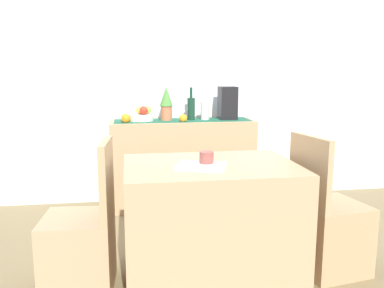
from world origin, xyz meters
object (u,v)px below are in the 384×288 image
at_px(sideboard_console, 183,163).
at_px(coffee_maker, 228,103).
at_px(fruit_bowl, 141,117).
at_px(potted_plant, 166,102).
at_px(chair_near_window, 81,247).
at_px(coffee_cup, 207,159).
at_px(dining_table, 210,223).
at_px(wine_bottle, 191,108).
at_px(chair_by_corner, 328,231).
at_px(ceramic_vase, 205,111).
at_px(open_book, 201,166).

xyz_separation_m(sideboard_console, coffee_maker, (0.43, 0.00, 0.57)).
height_order(fruit_bowl, coffee_maker, coffee_maker).
bearing_deg(potted_plant, chair_near_window, -114.03).
height_order(potted_plant, chair_near_window, potted_plant).
bearing_deg(chair_near_window, coffee_cup, -3.77).
bearing_deg(dining_table, wine_bottle, 85.91).
bearing_deg(wine_bottle, fruit_bowl, 180.00).
bearing_deg(chair_by_corner, coffee_maker, 102.54).
xyz_separation_m(ceramic_vase, open_book, (-0.31, -1.54, -0.17)).
bearing_deg(sideboard_console, chair_by_corner, -62.53).
bearing_deg(chair_near_window, fruit_bowl, 74.08).
xyz_separation_m(potted_plant, dining_table, (0.13, -1.45, -0.63)).
xyz_separation_m(dining_table, chair_by_corner, (0.78, -0.00, -0.10)).
xyz_separation_m(potted_plant, chair_near_window, (-0.65, -1.45, -0.73)).
bearing_deg(fruit_bowl, ceramic_vase, 0.00).
xyz_separation_m(wine_bottle, potted_plant, (-0.23, 0.00, 0.06)).
bearing_deg(fruit_bowl, chair_near_window, -105.92).
xyz_separation_m(dining_table, coffee_cup, (-0.04, -0.05, 0.41)).
relative_size(coffee_cup, chair_near_window, 0.10).
relative_size(coffee_maker, dining_table, 0.31).
height_order(fruit_bowl, potted_plant, potted_plant).
height_order(fruit_bowl, wine_bottle, wine_bottle).
xyz_separation_m(sideboard_console, fruit_bowl, (-0.39, 0.00, 0.45)).
bearing_deg(coffee_cup, dining_table, 54.34).
height_order(dining_table, chair_near_window, chair_near_window).
distance_m(wine_bottle, chair_near_window, 1.83).
bearing_deg(open_book, potted_plant, 109.97).
height_order(dining_table, open_book, open_book).
distance_m(dining_table, chair_by_corner, 0.79).
distance_m(sideboard_console, coffee_cup, 1.55).
bearing_deg(ceramic_vase, chair_near_window, -124.88).
bearing_deg(open_book, ceramic_vase, 96.51).
xyz_separation_m(coffee_maker, ceramic_vase, (-0.22, 0.00, -0.07)).
height_order(fruit_bowl, dining_table, fruit_bowl).
bearing_deg(sideboard_console, dining_table, -90.85).
bearing_deg(open_book, coffee_maker, 88.93).
distance_m(wine_bottle, chair_by_corner, 1.74).
xyz_separation_m(wine_bottle, chair_by_corner, (0.67, -1.46, -0.68)).
distance_m(chair_near_window, chair_by_corner, 1.56).
bearing_deg(chair_by_corner, open_book, -174.48).
xyz_separation_m(wine_bottle, chair_near_window, (-0.88, -1.45, -0.68)).
bearing_deg(dining_table, ceramic_vase, 80.79).
height_order(coffee_maker, dining_table, coffee_maker).
xyz_separation_m(ceramic_vase, potted_plant, (-0.37, 0.00, 0.08)).
height_order(ceramic_vase, dining_table, ceramic_vase).
bearing_deg(coffee_cup, ceramic_vase, 79.76).
xyz_separation_m(coffee_cup, chair_by_corner, (0.81, 0.05, -0.52)).
height_order(sideboard_console, fruit_bowl, fruit_bowl).
relative_size(fruit_bowl, wine_bottle, 0.73).
relative_size(ceramic_vase, chair_near_window, 0.20).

